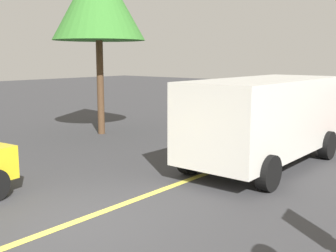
% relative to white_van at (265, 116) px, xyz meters
% --- Properties ---
extents(ground_plane, '(80.00, 80.00, 0.00)m').
position_rel_white_van_xyz_m(ground_plane, '(-5.53, 0.68, -1.27)').
color(ground_plane, '#38383A').
extents(lane_marking_centre, '(28.00, 0.16, 0.01)m').
position_rel_white_van_xyz_m(lane_marking_centre, '(-2.53, 0.68, -1.26)').
color(lane_marking_centre, '#E0D14C').
extents(white_van, '(5.22, 2.31, 2.20)m').
position_rel_white_van_xyz_m(white_van, '(0.00, 0.00, 0.00)').
color(white_van, silver).
rests_on(white_van, ground_plane).
extents(car_silver_behind_van, '(4.69, 2.34, 1.54)m').
position_rel_white_van_xyz_m(car_silver_behind_van, '(5.32, 3.42, -0.49)').
color(car_silver_behind_van, '#B7BABF').
rests_on(car_silver_behind_van, ground_plane).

